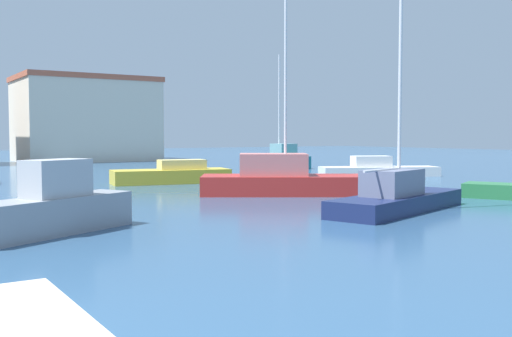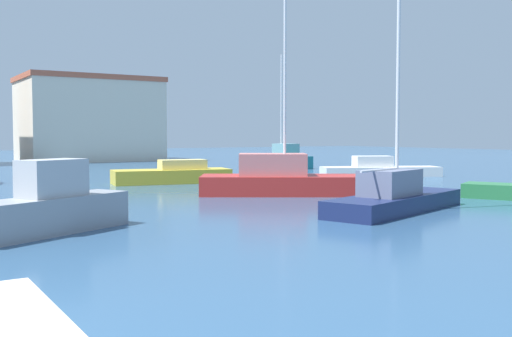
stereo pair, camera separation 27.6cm
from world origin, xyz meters
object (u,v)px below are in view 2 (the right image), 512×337
at_px(sailboat_navy_distant_north, 395,196).
at_px(motorboat_yellow_behind_lamppost, 173,175).
at_px(motorboat_white_distant_east, 379,170).
at_px(motorboat_grey_far_right, 49,207).
at_px(sailboat_teal_outer_mooring, 282,159).
at_px(sailboat_red_mid_harbor, 281,179).

bearing_deg(sailboat_navy_distant_north, motorboat_yellow_behind_lamppost, 95.35).
relative_size(motorboat_white_distant_east, motorboat_yellow_behind_lamppost, 1.15).
xyz_separation_m(sailboat_navy_distant_north, motorboat_grey_far_right, (-11.10, 1.65, 0.16)).
height_order(sailboat_navy_distant_north, sailboat_teal_outer_mooring, sailboat_navy_distant_north).
bearing_deg(motorboat_white_distant_east, sailboat_red_mid_harbor, -152.37).
distance_m(motorboat_yellow_behind_lamppost, motorboat_grey_far_right, 16.61).
relative_size(motorboat_grey_far_right, sailboat_teal_outer_mooring, 0.54).
bearing_deg(sailboat_navy_distant_north, motorboat_white_distant_east, 47.83).
bearing_deg(motorboat_white_distant_east, motorboat_grey_far_right, -153.52).
bearing_deg(sailboat_red_mid_harbor, motorboat_yellow_behind_lamppost, 100.26).
bearing_deg(motorboat_grey_far_right, sailboat_navy_distant_north, -8.48).
bearing_deg(motorboat_yellow_behind_lamppost, sailboat_red_mid_harbor, -79.74).
bearing_deg(motorboat_yellow_behind_lamppost, sailboat_navy_distant_north, -84.65).
bearing_deg(sailboat_red_mid_harbor, sailboat_teal_outer_mooring, 55.24).
height_order(sailboat_red_mid_harbor, sailboat_teal_outer_mooring, sailboat_red_mid_harbor).
height_order(sailboat_navy_distant_north, motorboat_grey_far_right, sailboat_navy_distant_north).
height_order(sailboat_red_mid_harbor, motorboat_yellow_behind_lamppost, sailboat_red_mid_harbor).
bearing_deg(sailboat_teal_outer_mooring, motorboat_grey_far_right, -135.56).
xyz_separation_m(sailboat_red_mid_harbor, sailboat_teal_outer_mooring, (12.36, 17.81, 0.01)).
height_order(sailboat_navy_distant_north, sailboat_red_mid_harbor, sailboat_red_mid_harbor).
distance_m(sailboat_red_mid_harbor, motorboat_grey_far_right, 12.35).
bearing_deg(sailboat_navy_distant_north, sailboat_teal_outer_mooring, 63.31).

